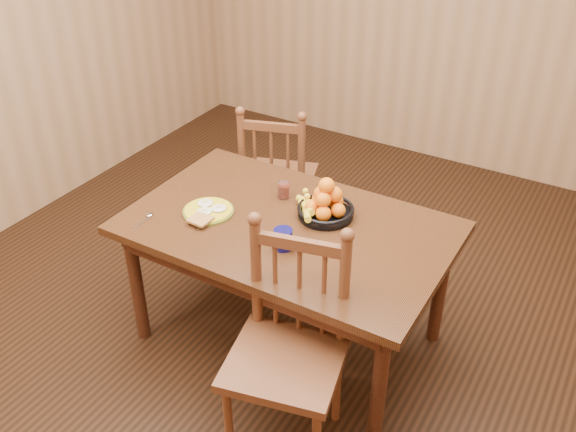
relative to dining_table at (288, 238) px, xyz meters
The scene contains 10 objects.
room 0.68m from the dining_table, ahead, with size 4.52×5.02×2.72m.
dining_table is the anchor object (origin of this frame).
chair_far 0.96m from the dining_table, 124.76° to the left, with size 0.57×0.55×1.00m.
chair_near 0.66m from the dining_table, 59.49° to the right, with size 0.57×0.56×1.06m.
breakfast_plate 0.43m from the dining_table, 164.08° to the right, with size 0.26×0.29×0.04m.
fork 0.39m from the dining_table, 151.56° to the right, with size 0.06×0.18×0.00m.
spoon 0.72m from the dining_table, 154.38° to the right, with size 0.04×0.16×0.01m.
coffee_mug 0.24m from the dining_table, 64.84° to the right, with size 0.13×0.09×0.10m.
juice_glass 0.29m from the dining_table, 125.69° to the left, with size 0.06×0.06×0.09m.
fruit_bowl 0.25m from the dining_table, 53.42° to the left, with size 0.32×0.32×0.22m.
Camera 1 is at (1.35, -2.29, 2.51)m, focal length 40.00 mm.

